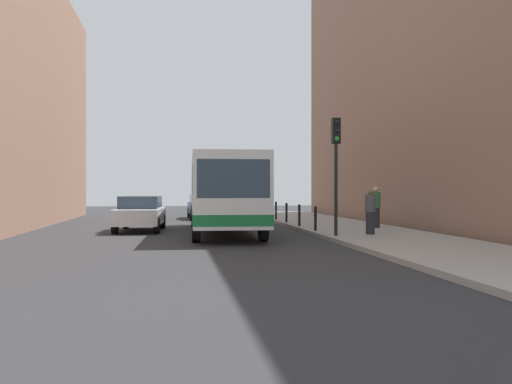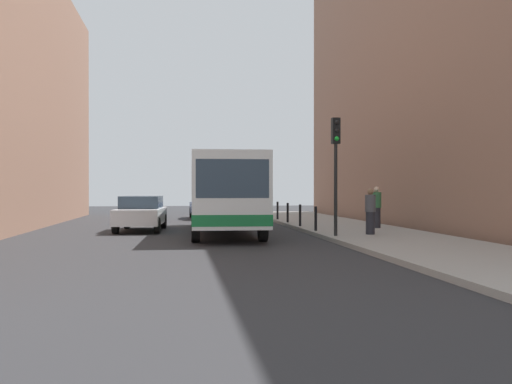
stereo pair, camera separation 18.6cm
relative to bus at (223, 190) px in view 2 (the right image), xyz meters
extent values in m
plane|color=#2D2D30|center=(0.05, -2.62, -1.73)|extent=(80.00, 80.00, 0.00)
cube|color=#9E9991|center=(5.45, -2.62, -1.65)|extent=(4.40, 40.00, 0.15)
cube|color=#936B56|center=(11.55, 1.38, 6.10)|extent=(7.00, 32.00, 15.64)
cube|color=white|center=(0.00, -0.11, 0.02)|extent=(2.83, 11.07, 2.50)
cube|color=#197238|center=(0.00, -0.11, -0.93)|extent=(2.85, 11.09, 0.36)
cube|color=#2D3D4C|center=(-0.17, -5.58, 0.37)|extent=(2.26, 0.13, 1.20)
cube|color=#2D3D4C|center=(0.01, 0.39, 0.37)|extent=(2.80, 9.47, 1.00)
cylinder|color=black|center=(1.01, -4.04, -1.23)|extent=(0.31, 1.01, 1.00)
cylinder|color=black|center=(-1.25, -3.97, -1.23)|extent=(0.31, 1.01, 1.00)
cylinder|color=black|center=(1.24, 3.76, -1.23)|extent=(0.31, 1.01, 1.00)
cylinder|color=black|center=(-1.01, 3.83, -1.23)|extent=(0.31, 1.01, 1.00)
cube|color=silver|center=(-3.38, 1.45, -1.09)|extent=(2.07, 4.50, 0.64)
cube|color=#2D3D4C|center=(-3.37, 1.60, -0.51)|extent=(1.75, 2.56, 0.52)
cylinder|color=black|center=(-2.65, -0.10, -1.41)|extent=(0.26, 0.65, 0.64)
cylinder|color=black|center=(-4.29, 0.01, -1.41)|extent=(0.26, 0.65, 0.64)
cylinder|color=black|center=(-2.47, 2.90, -1.41)|extent=(0.26, 0.65, 0.64)
cylinder|color=black|center=(-4.11, 3.00, -1.41)|extent=(0.26, 0.65, 0.64)
cube|color=navy|center=(-0.15, 11.04, -1.09)|extent=(1.88, 4.43, 0.64)
cube|color=#2D3D4C|center=(-0.16, 11.19, -0.51)|extent=(1.65, 2.49, 0.52)
cylinder|color=black|center=(0.69, 9.55, -1.41)|extent=(0.23, 0.64, 0.64)
cylinder|color=black|center=(-0.94, 9.52, -1.41)|extent=(0.23, 0.64, 0.64)
cylinder|color=black|center=(0.64, 12.55, -1.41)|extent=(0.23, 0.64, 0.64)
cylinder|color=black|center=(-1.00, 12.52, -1.41)|extent=(0.23, 0.64, 0.64)
cylinder|color=black|center=(3.60, -3.87, 0.02)|extent=(0.12, 0.12, 3.20)
cube|color=black|center=(3.60, -3.87, 2.07)|extent=(0.28, 0.24, 0.90)
sphere|color=black|center=(3.60, -4.00, 2.35)|extent=(0.16, 0.16, 0.16)
sphere|color=black|center=(3.60, -4.00, 2.07)|extent=(0.16, 0.16, 0.16)
sphere|color=green|center=(3.60, -4.00, 1.79)|extent=(0.16, 0.16, 0.16)
cylinder|color=black|center=(3.50, -1.43, -1.10)|extent=(0.11, 0.11, 0.95)
cylinder|color=black|center=(3.50, 1.39, -1.10)|extent=(0.11, 0.11, 0.95)
cylinder|color=black|center=(3.50, 4.21, -1.10)|extent=(0.11, 0.11, 0.95)
cylinder|color=black|center=(3.50, 7.04, -1.10)|extent=(0.11, 0.11, 0.95)
cylinder|color=#26262D|center=(5.02, -3.39, -1.17)|extent=(0.32, 0.32, 0.80)
cylinder|color=#4C4C51|center=(5.02, -3.39, -0.46)|extent=(0.38, 0.38, 0.62)
sphere|color=#8C6647|center=(5.02, -3.39, -0.04)|extent=(0.22, 0.22, 0.22)
cylinder|color=#26262D|center=(6.43, -0.19, -1.15)|extent=(0.32, 0.32, 0.85)
cylinder|color=#336B3F|center=(6.43, -0.19, -0.40)|extent=(0.38, 0.38, 0.65)
sphere|color=beige|center=(6.43, -0.19, 0.04)|extent=(0.23, 0.23, 0.23)
camera|label=1|loc=(-2.03, -22.78, 0.04)|focal=39.44mm
camera|label=2|loc=(-1.84, -22.80, 0.04)|focal=39.44mm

